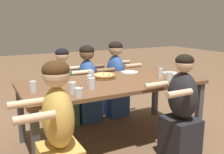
# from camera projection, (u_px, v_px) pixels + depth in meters

# --- Properties ---
(ground_plane) EXTENTS (18.00, 18.00, 0.00)m
(ground_plane) POSITION_uv_depth(u_px,v_px,m) (112.00, 139.00, 3.10)
(ground_plane) COLOR brown
(ground_plane) RESTS_ON ground
(dining_table) EXTENTS (2.10, 1.00, 0.74)m
(dining_table) POSITION_uv_depth(u_px,v_px,m) (112.00, 87.00, 2.96)
(dining_table) COLOR brown
(dining_table) RESTS_ON ground
(pizza_board_main) EXTENTS (0.30, 0.30, 0.05)m
(pizza_board_main) POSITION_uv_depth(u_px,v_px,m) (104.00, 76.00, 3.09)
(pizza_board_main) COLOR brown
(pizza_board_main) RESTS_ON dining_table
(empty_plate_a) EXTENTS (0.19, 0.19, 0.02)m
(empty_plate_a) POSITION_uv_depth(u_px,v_px,m) (170.00, 73.00, 3.39)
(empty_plate_a) COLOR white
(empty_plate_a) RESTS_ON dining_table
(empty_plate_b) EXTENTS (0.23, 0.23, 0.02)m
(empty_plate_b) POSITION_uv_depth(u_px,v_px,m) (129.00, 72.00, 3.45)
(empty_plate_b) COLOR white
(empty_plate_b) RESTS_ON dining_table
(cocktail_glass_blue) EXTENTS (0.08, 0.08, 0.11)m
(cocktail_glass_blue) POSITION_uv_depth(u_px,v_px,m) (79.00, 93.00, 2.33)
(cocktail_glass_blue) COLOR silver
(cocktail_glass_blue) RESTS_ON dining_table
(drinking_glass_a) EXTENTS (0.06, 0.06, 0.13)m
(drinking_glass_a) POSITION_uv_depth(u_px,v_px,m) (160.00, 73.00, 3.10)
(drinking_glass_a) COLOR silver
(drinking_glass_a) RESTS_ON dining_table
(drinking_glass_b) EXTENTS (0.06, 0.06, 0.11)m
(drinking_glass_b) POSITION_uv_depth(u_px,v_px,m) (89.00, 81.00, 2.77)
(drinking_glass_b) COLOR silver
(drinking_glass_b) RESTS_ON dining_table
(drinking_glass_c) EXTENTS (0.07, 0.07, 0.12)m
(drinking_glass_c) POSITION_uv_depth(u_px,v_px,m) (73.00, 89.00, 2.40)
(drinking_glass_c) COLOR silver
(drinking_glass_c) RESTS_ON dining_table
(drinking_glass_d) EXTENTS (0.07, 0.07, 0.14)m
(drinking_glass_d) POSITION_uv_depth(u_px,v_px,m) (91.00, 77.00, 2.89)
(drinking_glass_d) COLOR silver
(drinking_glass_d) RESTS_ON dining_table
(drinking_glass_e) EXTENTS (0.08, 0.08, 0.10)m
(drinking_glass_e) POSITION_uv_depth(u_px,v_px,m) (169.00, 77.00, 2.97)
(drinking_glass_e) COLOR silver
(drinking_glass_e) RESTS_ON dining_table
(drinking_glass_f) EXTENTS (0.08, 0.08, 0.12)m
(drinking_glass_f) POSITION_uv_depth(u_px,v_px,m) (92.00, 84.00, 2.59)
(drinking_glass_f) COLOR silver
(drinking_glass_f) RESTS_ON dining_table
(drinking_glass_g) EXTENTS (0.07, 0.07, 0.11)m
(drinking_glass_g) POSITION_uv_depth(u_px,v_px,m) (33.00, 87.00, 2.46)
(drinking_glass_g) COLOR silver
(drinking_glass_g) RESTS_ON dining_table
(diner_far_center) EXTENTS (0.51, 0.40, 1.11)m
(diner_far_center) POSITION_uv_depth(u_px,v_px,m) (88.00, 86.00, 3.61)
(diner_far_center) COLOR #2D5193
(diner_far_center) RESTS_ON ground
(diner_far_midright) EXTENTS (0.51, 0.40, 1.14)m
(diner_far_midright) POSITION_uv_depth(u_px,v_px,m) (116.00, 81.00, 3.82)
(diner_far_midright) COLOR #2D5193
(diner_far_midright) RESTS_ON ground
(diner_near_left) EXTENTS (0.51, 0.40, 1.15)m
(diner_near_left) POSITION_uv_depth(u_px,v_px,m) (59.00, 137.00, 1.97)
(diner_near_left) COLOR gold
(diner_near_left) RESTS_ON ground
(diner_far_midleft) EXTENTS (0.51, 0.40, 1.08)m
(diner_far_midleft) POSITION_uv_depth(u_px,v_px,m) (64.00, 91.00, 3.45)
(diner_far_midleft) COLOR #477556
(diner_far_midleft) RESTS_ON ground
(diner_near_midright) EXTENTS (0.51, 0.40, 1.12)m
(diner_near_midright) POSITION_uv_depth(u_px,v_px,m) (181.00, 113.00, 2.57)
(diner_near_midright) COLOR #232328
(diner_near_midright) RESTS_ON ground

